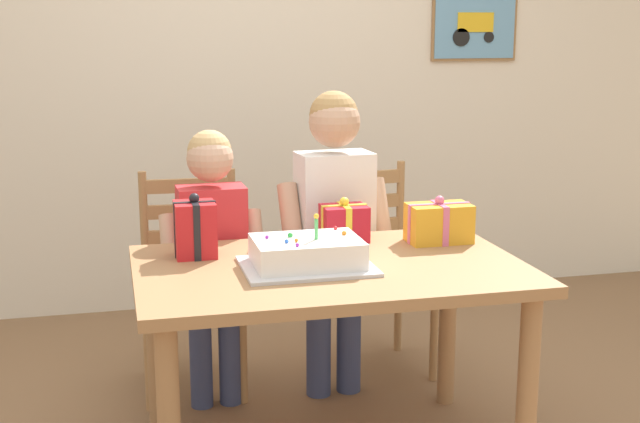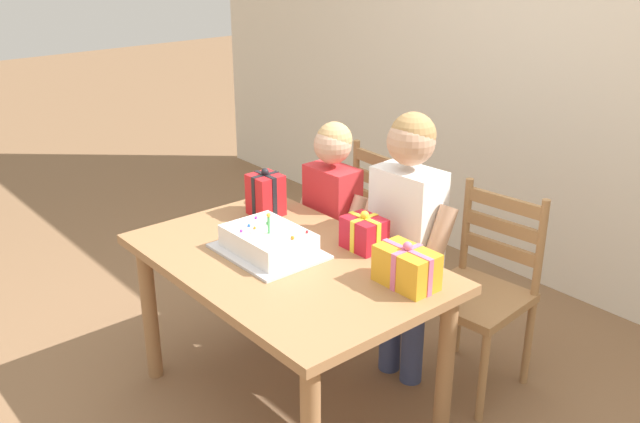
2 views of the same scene
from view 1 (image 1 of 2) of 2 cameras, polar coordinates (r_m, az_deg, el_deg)
back_wall at (r=4.73m, az=-5.10°, el=9.40°), size 6.40×0.11×2.60m
dining_table at (r=3.00m, az=0.67°, el=-5.42°), size 1.33×0.86×0.73m
birthday_cake at (r=2.91m, az=-0.87°, el=-2.84°), size 0.44×0.34×0.19m
gift_box_red_large at (r=3.28m, az=7.88°, el=-0.76°), size 0.24×0.15×0.18m
gift_box_beside_cake at (r=3.08m, az=-8.26°, el=-1.16°), size 0.15×0.14×0.23m
gift_box_corner_small at (r=3.28m, az=1.61°, el=-0.76°), size 0.18×0.14×0.17m
chair_left at (r=3.72m, az=-8.49°, el=-4.54°), size 0.44×0.44×0.92m
chair_right at (r=3.87m, az=3.59°, el=-3.75°), size 0.46×0.46×0.92m
child_older at (r=3.51m, az=0.96°, el=-0.18°), size 0.47×0.27×1.28m
child_younger at (r=3.44m, az=-7.14°, el=-2.03°), size 0.41×0.24×1.14m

